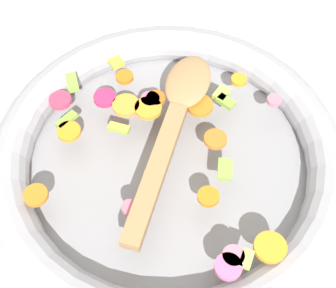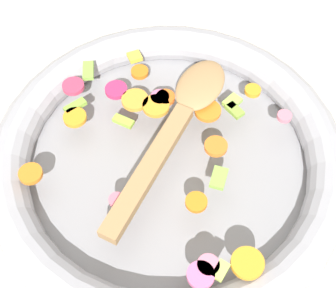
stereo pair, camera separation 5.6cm
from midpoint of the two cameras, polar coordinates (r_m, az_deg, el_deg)
name	(u,v)px [view 2 (the right image)]	position (r m, az deg, el deg)	size (l,w,h in m)	color
ground_plane	(168,165)	(0.60, 2.66, -2.84)	(4.00, 4.00, 0.00)	beige
skillet	(168,156)	(0.58, 2.74, -1.73)	(0.44, 0.44, 0.05)	gray
chopped_vegetables	(162,135)	(0.56, 2.07, 0.88)	(0.34, 0.35, 0.01)	orange
wooden_spoon	(179,120)	(0.57, 4.17, 2.73)	(0.21, 0.23, 0.01)	#A87F51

